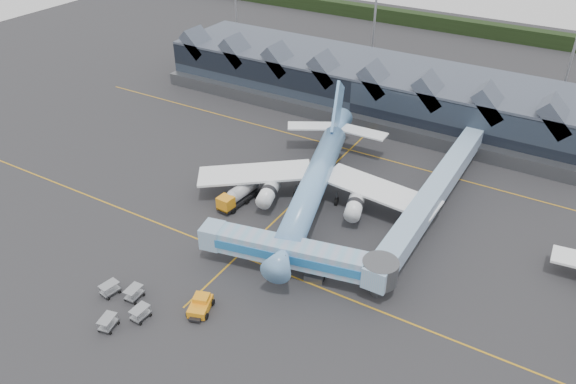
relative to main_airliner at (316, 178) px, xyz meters
The scene contains 10 objects.
ground 10.98m from the main_airliner, 105.34° to the right, with size 260.00×260.00×0.00m, color #272729.
taxi_stripes 5.05m from the main_airliner, behind, with size 120.00×60.00×0.01m.
tree_line_far 100.31m from the main_airliner, 91.53° to the left, with size 260.00×4.00×4.00m, color black.
terminal 38.39m from the main_airliner, 101.63° to the left, with size 90.00×22.25×12.52m.
light_masts 56.72m from the main_airliner, 70.94° to the left, with size 132.40×42.56×22.45m.
main_airliner is the anchor object (origin of this frame).
jet_bridge 18.50m from the main_airliner, 65.61° to the right, with size 26.55×8.89×5.27m.
fuel_truck 12.35m from the main_airliner, 146.95° to the right, with size 3.19×9.17×3.05m.
pushback_tug 29.12m from the main_airliner, 91.09° to the right, with size 3.61×4.59×1.85m.
baggage_carts 34.96m from the main_airliner, 104.73° to the right, with size 8.17×7.87×1.64m.
Camera 1 is at (37.24, -57.03, 49.91)m, focal length 35.00 mm.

